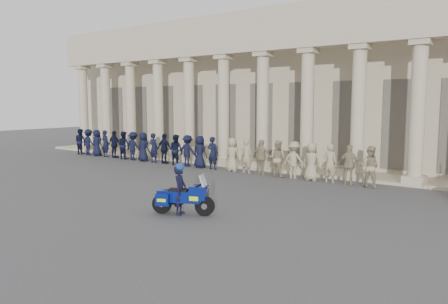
# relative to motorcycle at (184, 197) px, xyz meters

# --- Properties ---
(ground) EXTENTS (90.00, 90.00, 0.00)m
(ground) POSITION_rel_motorcycle_xyz_m (-1.64, 1.72, -0.59)
(ground) COLOR #424245
(ground) RESTS_ON ground
(building) EXTENTS (40.00, 12.50, 9.00)m
(building) POSITION_rel_motorcycle_xyz_m (-1.64, 16.46, 3.94)
(building) COLOR tan
(building) RESTS_ON ground
(officer_rank) EXTENTS (21.19, 0.68, 1.79)m
(officer_rank) POSITION_rel_motorcycle_xyz_m (-7.08, 8.21, 0.31)
(officer_rank) COLOR black
(officer_rank) RESTS_ON ground
(motorcycle) EXTENTS (1.98, 1.26, 1.35)m
(motorcycle) POSITION_rel_motorcycle_xyz_m (0.00, 0.00, 0.00)
(motorcycle) COLOR black
(motorcycle) RESTS_ON ground
(rider) EXTENTS (0.59, 0.69, 1.70)m
(rider) POSITION_rel_motorcycle_xyz_m (-0.11, -0.05, 0.26)
(rider) COLOR black
(rider) RESTS_ON ground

